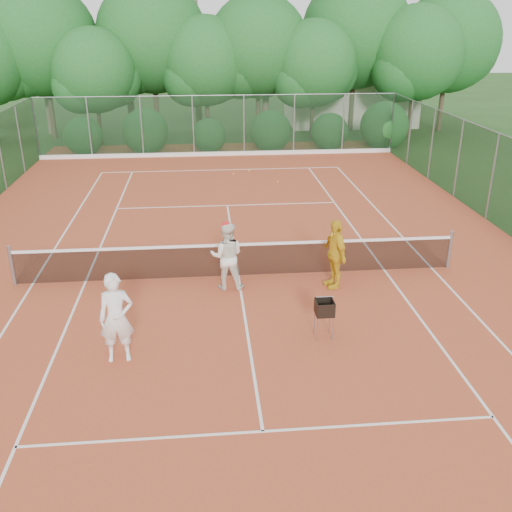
{
  "coord_description": "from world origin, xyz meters",
  "views": [
    {
      "loc": [
        -0.85,
        -14.19,
        6.56
      ],
      "look_at": [
        0.37,
        -1.2,
        1.1
      ],
      "focal_mm": 40.0,
      "sensor_mm": 36.0,
      "label": 1
    }
  ],
  "objects_px": {
    "player_yellow": "(335,254)",
    "ball_hopper": "(325,308)",
    "player_center_grp": "(227,256)",
    "player_white": "(116,318)"
  },
  "relations": [
    {
      "from": "player_white",
      "to": "player_center_grp",
      "type": "relative_size",
      "value": 1.04
    },
    {
      "from": "player_center_grp",
      "to": "ball_hopper",
      "type": "height_order",
      "value": "player_center_grp"
    },
    {
      "from": "player_white",
      "to": "player_yellow",
      "type": "relative_size",
      "value": 1.04
    },
    {
      "from": "player_white",
      "to": "ball_hopper",
      "type": "height_order",
      "value": "player_white"
    },
    {
      "from": "player_center_grp",
      "to": "ball_hopper",
      "type": "distance_m",
      "value": 3.35
    },
    {
      "from": "player_white",
      "to": "ball_hopper",
      "type": "relative_size",
      "value": 2.17
    },
    {
      "from": "ball_hopper",
      "to": "player_center_grp",
      "type": "bearing_deg",
      "value": 111.99
    },
    {
      "from": "player_white",
      "to": "player_yellow",
      "type": "distance_m",
      "value": 5.96
    },
    {
      "from": "player_yellow",
      "to": "player_white",
      "type": "bearing_deg",
      "value": -73.17
    },
    {
      "from": "player_yellow",
      "to": "ball_hopper",
      "type": "relative_size",
      "value": 2.1
    }
  ]
}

